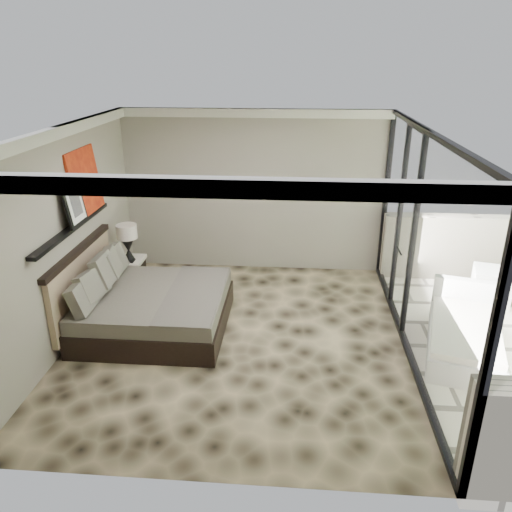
# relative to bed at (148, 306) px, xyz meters

# --- Properties ---
(floor) EXTENTS (5.00, 5.00, 0.00)m
(floor) POSITION_rel_bed_xyz_m (1.30, -0.20, -0.33)
(floor) COLOR black
(floor) RESTS_ON ground
(ceiling) EXTENTS (4.50, 5.00, 0.02)m
(ceiling) POSITION_rel_bed_xyz_m (1.30, -0.20, 2.46)
(ceiling) COLOR silver
(ceiling) RESTS_ON back_wall
(back_wall) EXTENTS (4.50, 0.02, 2.80)m
(back_wall) POSITION_rel_bed_xyz_m (1.30, 2.29, 1.07)
(back_wall) COLOR gray
(back_wall) RESTS_ON floor
(left_wall) EXTENTS (0.02, 5.00, 2.80)m
(left_wall) POSITION_rel_bed_xyz_m (-0.94, -0.20, 1.07)
(left_wall) COLOR gray
(left_wall) RESTS_ON floor
(glass_wall) EXTENTS (0.08, 5.00, 2.80)m
(glass_wall) POSITION_rel_bed_xyz_m (3.55, -0.20, 1.07)
(glass_wall) COLOR white
(glass_wall) RESTS_ON floor
(picture_ledge) EXTENTS (0.12, 2.20, 0.05)m
(picture_ledge) POSITION_rel_bed_xyz_m (-0.88, -0.10, 1.17)
(picture_ledge) COLOR black
(picture_ledge) RESTS_ON left_wall
(bed) EXTENTS (2.03, 1.97, 1.12)m
(bed) POSITION_rel_bed_xyz_m (0.00, 0.00, 0.00)
(bed) COLOR black
(bed) RESTS_ON floor
(nightstand) EXTENTS (0.61, 0.61, 0.49)m
(nightstand) POSITION_rel_bed_xyz_m (-0.67, 1.23, -0.09)
(nightstand) COLOR black
(nightstand) RESTS_ON floor
(table_lamp) EXTENTS (0.33, 0.33, 0.60)m
(table_lamp) POSITION_rel_bed_xyz_m (-0.63, 1.20, 0.57)
(table_lamp) COLOR black
(table_lamp) RESTS_ON nightstand
(abstract_canvas) EXTENTS (0.13, 0.90, 0.90)m
(abstract_canvas) POSITION_rel_bed_xyz_m (-0.89, 0.49, 1.64)
(abstract_canvas) COLOR #A62B0E
(abstract_canvas) RESTS_ON picture_ledge
(framed_print) EXTENTS (0.11, 0.50, 0.60)m
(framed_print) POSITION_rel_bed_xyz_m (-0.84, -0.04, 1.49)
(framed_print) COLOR black
(framed_print) RESTS_ON picture_ledge
(ottoman) EXTENTS (0.66, 0.66, 0.54)m
(ottoman) POSITION_rel_bed_xyz_m (5.10, 1.20, -0.06)
(ottoman) COLOR silver
(ottoman) RESTS_ON terrace_slab
(lounger) EXTENTS (1.29, 1.91, 0.68)m
(lounger) POSITION_rel_bed_xyz_m (4.27, -0.24, -0.12)
(lounger) COLOR silver
(lounger) RESTS_ON terrace_slab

